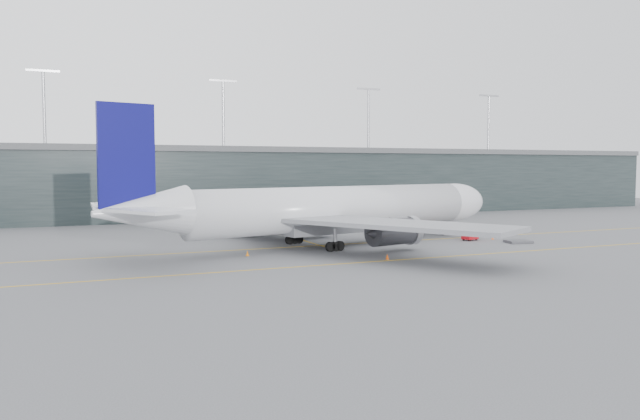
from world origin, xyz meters
name	(u,v)px	position (x,y,z in m)	size (l,w,h in m)	color
ground	(277,244)	(0.00, 0.00, 0.00)	(320.00, 320.00, 0.00)	#515155
taxiline_a	(287,247)	(0.00, -4.00, 0.01)	(160.00, 0.25, 0.02)	gold
taxiline_b	(336,264)	(0.00, -20.00, 0.01)	(160.00, 0.25, 0.02)	gold
taxiline_lead_main	(266,229)	(5.00, 20.00, 0.01)	(0.25, 60.00, 0.02)	gold
terminal	(191,181)	(0.00, 58.00, 7.62)	(240.00, 36.00, 29.00)	black
main_aircraft	(334,209)	(6.71, -4.77, 5.05)	(63.58, 58.73, 17.98)	silver
jet_bridge	(380,198)	(29.25, 22.57, 4.88)	(19.86, 44.00, 6.51)	#2F2E34
gse_cart	(470,234)	(27.84, -7.41, 0.89)	(2.67, 2.10, 1.59)	#A30B13
baggage_dolly	(518,242)	(32.34, -12.69, 0.20)	(3.40, 2.72, 0.34)	#3C3D42
uld_a	(229,232)	(-4.12, 10.41, 0.93)	(2.41, 2.20, 1.78)	#3D3D43
uld_b	(228,231)	(-4.04, 11.19, 0.93)	(2.41, 2.22, 1.77)	#3D3D43
uld_c	(248,231)	(-1.14, 10.29, 0.96)	(2.35, 2.06, 1.83)	#3D3D43
cone_nose	(493,237)	(31.74, -7.75, 0.31)	(0.40, 0.40, 0.63)	#FD530E
cone_wing_stbd	(387,257)	(7.06, -19.10, 0.34)	(0.42, 0.42, 0.67)	#D64B0B
cone_wing_port	(302,231)	(8.83, 12.43, 0.33)	(0.42, 0.42, 0.67)	orange
cone_tail	(247,253)	(-7.33, -9.79, 0.34)	(0.43, 0.43, 0.68)	orange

